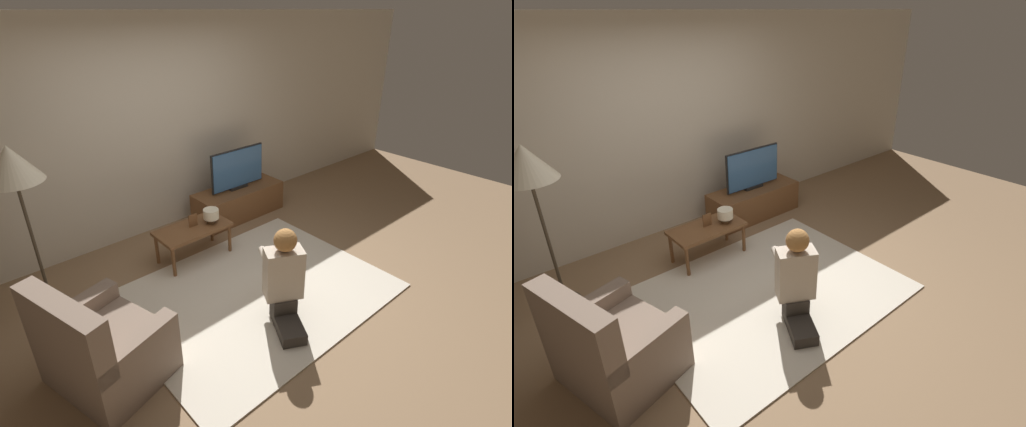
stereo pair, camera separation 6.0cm
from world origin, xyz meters
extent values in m
plane|color=#896B4C|center=(0.00, 0.00, 0.00)|extent=(10.00, 10.00, 0.00)
cube|color=beige|center=(0.00, 1.93, 1.30)|extent=(10.00, 0.06, 2.60)
cube|color=beige|center=(0.00, 0.00, 0.01)|extent=(2.58, 2.00, 0.02)
cube|color=brown|center=(0.97, 1.47, 0.21)|extent=(1.27, 0.49, 0.41)
cube|color=black|center=(0.97, 1.47, 0.43)|extent=(0.29, 0.08, 0.04)
cube|color=black|center=(0.97, 1.48, 0.70)|extent=(0.86, 0.03, 0.53)
cube|color=#38669E|center=(0.97, 1.47, 0.70)|extent=(0.83, 0.04, 0.50)
cube|color=brown|center=(-0.10, 0.97, 0.38)|extent=(0.84, 0.44, 0.04)
cylinder|color=brown|center=(-0.48, 0.79, 0.18)|extent=(0.04, 0.04, 0.36)
cylinder|color=brown|center=(0.28, 0.79, 0.18)|extent=(0.04, 0.04, 0.36)
cylinder|color=brown|center=(-0.48, 1.15, 0.18)|extent=(0.04, 0.04, 0.36)
cylinder|color=brown|center=(0.28, 1.15, 0.18)|extent=(0.04, 0.04, 0.36)
cylinder|color=#4C4233|center=(-1.64, 1.20, 0.01)|extent=(0.28, 0.28, 0.03)
cylinder|color=#4C4233|center=(-1.64, 1.20, 0.81)|extent=(0.03, 0.03, 1.55)
cone|color=#EFE5C6|center=(-1.64, 1.20, 1.47)|extent=(0.47, 0.47, 0.31)
cube|color=#7A6656|center=(-1.53, -0.01, 0.21)|extent=(0.91, 0.99, 0.41)
cube|color=#7A6656|center=(-1.81, -0.09, 0.67)|extent=(0.37, 0.84, 0.51)
cube|color=#7A6656|center=(-1.45, -0.34, 0.28)|extent=(0.74, 0.32, 0.55)
cube|color=#7A6656|center=(-1.62, 0.32, 0.28)|extent=(0.74, 0.32, 0.55)
cube|color=#332D28|center=(-0.15, -0.60, 0.07)|extent=(0.41, 0.51, 0.11)
cube|color=#332D28|center=(-0.07, -0.44, 0.20)|extent=(0.31, 0.32, 0.14)
cube|color=#C1B29E|center=(-0.07, -0.44, 0.51)|extent=(0.39, 0.34, 0.48)
sphere|color=tan|center=(-0.07, -0.44, 0.85)|extent=(0.20, 0.20, 0.20)
sphere|color=#9E6B38|center=(-0.07, -0.46, 0.86)|extent=(0.20, 0.20, 0.20)
cube|color=black|center=(0.11, -0.11, 0.53)|extent=(0.13, 0.10, 0.04)
cylinder|color=#C1B29E|center=(0.14, -0.27, 0.53)|extent=(0.21, 0.30, 0.07)
cylinder|color=#C1B29E|center=(-0.04, -0.17, 0.53)|extent=(0.21, 0.30, 0.07)
cube|color=brown|center=(-0.08, 0.99, 0.48)|extent=(0.11, 0.01, 0.15)
cylinder|color=#4C3823|center=(0.12, 0.92, 0.43)|extent=(0.10, 0.10, 0.06)
cylinder|color=#EFE5C6|center=(0.12, 0.92, 0.52)|extent=(0.18, 0.18, 0.11)
camera|label=1|loc=(-2.19, -2.46, 2.61)|focal=28.00mm
camera|label=2|loc=(-2.14, -2.50, 2.61)|focal=28.00mm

